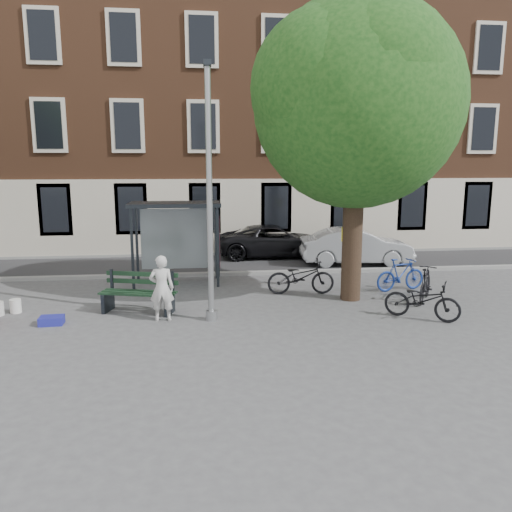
{
  "coord_description": "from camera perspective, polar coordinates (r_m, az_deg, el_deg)",
  "views": [
    {
      "loc": [
        -0.26,
        -11.91,
        3.81
      ],
      "look_at": [
        1.23,
        1.03,
        1.4
      ],
      "focal_mm": 35.0,
      "sensor_mm": 36.0,
      "label": 1
    }
  ],
  "objects": [
    {
      "name": "bus_shelter",
      "position": [
        16.13,
        -7.78,
        3.64
      ],
      "size": [
        2.85,
        1.45,
        2.62
      ],
      "color": "#1E2328",
      "rests_on": "ground"
    },
    {
      "name": "ground",
      "position": [
        12.51,
        -5.1,
        -7.3
      ],
      "size": [
        90.0,
        90.0,
        0.0
      ],
      "primitive_type": "plane",
      "color": "#4C4C4F",
      "rests_on": "ground"
    },
    {
      "name": "curb_far",
      "position": [
        21.25,
        -5.77,
        0.25
      ],
      "size": [
        40.0,
        0.25,
        0.12
      ],
      "primitive_type": "cube",
      "color": "gray",
      "rests_on": "ground"
    },
    {
      "name": "curb_near",
      "position": [
        17.33,
        -5.56,
        -2.08
      ],
      "size": [
        40.0,
        0.25,
        0.12
      ],
      "primitive_type": "cube",
      "color": "gray",
      "rests_on": "ground"
    },
    {
      "name": "painter",
      "position": [
        12.43,
        -10.73,
        -3.64
      ],
      "size": [
        0.6,
        0.39,
        1.64
      ],
      "primitive_type": "imported",
      "rotation": [
        0.0,
        0.0,
        3.14
      ],
      "color": "silver",
      "rests_on": "ground"
    },
    {
      "name": "bike_d",
      "position": [
        14.78,
        18.79,
        -3.05
      ],
      "size": [
        1.3,
        1.63,
        0.99
      ],
      "primitive_type": "imported",
      "rotation": [
        0.0,
        0.0,
        2.55
      ],
      "color": "black",
      "rests_on": "ground"
    },
    {
      "name": "bench",
      "position": [
        13.36,
        -13.22,
        -4.31
      ],
      "size": [
        2.06,
        1.14,
        1.01
      ],
      "rotation": [
        0.0,
        0.0,
        -0.27
      ],
      "color": "#1E2328",
      "rests_on": "ground"
    },
    {
      "name": "blue_crate",
      "position": [
        13.06,
        -22.33,
        -6.83
      ],
      "size": [
        0.57,
        0.43,
        0.2
      ],
      "primitive_type": "cube",
      "rotation": [
        0.0,
        0.0,
        0.06
      ],
      "color": "navy",
      "rests_on": "ground"
    },
    {
      "name": "tree_right",
      "position": [
        14.09,
        11.71,
        17.63
      ],
      "size": [
        5.76,
        5.6,
        8.2
      ],
      "color": "black",
      "rests_on": "ground"
    },
    {
      "name": "building_row",
      "position": [
        25.12,
        -6.22,
        17.7
      ],
      "size": [
        30.0,
        8.0,
        14.0
      ],
      "primitive_type": "cube",
      "color": "brown",
      "rests_on": "ground"
    },
    {
      "name": "bucket_b",
      "position": [
        14.42,
        -25.78,
        -5.17
      ],
      "size": [
        0.37,
        0.37,
        0.36
      ],
      "primitive_type": "cylinder",
      "rotation": [
        0.0,
        0.0,
        0.4
      ],
      "color": "white",
      "rests_on": "ground"
    },
    {
      "name": "bike_b",
      "position": [
        15.8,
        16.19,
        -2.04
      ],
      "size": [
        1.73,
        0.85,
        1.0
      ],
      "primitive_type": "imported",
      "rotation": [
        0.0,
        0.0,
        1.81
      ],
      "color": "navy",
      "rests_on": "ground"
    },
    {
      "name": "lamppost",
      "position": [
        11.96,
        -5.32,
        5.51
      ],
      "size": [
        0.28,
        0.35,
        6.11
      ],
      "color": "#9EA0A3",
      "rests_on": "ground"
    },
    {
      "name": "notice_sign",
      "position": [
        15.32,
        10.26,
        1.35
      ],
      "size": [
        0.33,
        0.12,
        1.96
      ],
      "rotation": [
        0.0,
        0.0,
        0.28
      ],
      "color": "#9EA0A3",
      "rests_on": "ground"
    },
    {
      "name": "car_silver",
      "position": [
        19.49,
        11.35,
        1.07
      ],
      "size": [
        4.33,
        1.84,
        1.39
      ],
      "primitive_type": "imported",
      "rotation": [
        0.0,
        0.0,
        1.48
      ],
      "color": "#A2A4A9",
      "rests_on": "ground"
    },
    {
      "name": "bike_c",
      "position": [
        13.09,
        18.46,
        -4.79
      ],
      "size": [
        1.88,
        1.59,
        0.97
      ],
      "primitive_type": "imported",
      "rotation": [
        0.0,
        0.0,
        0.96
      ],
      "color": "black",
      "rests_on": "ground"
    },
    {
      "name": "car_dark",
      "position": [
        20.79,
        2.11,
        1.75
      ],
      "size": [
        4.77,
        2.22,
        1.32
      ],
      "primitive_type": "imported",
      "rotation": [
        0.0,
        0.0,
        1.57
      ],
      "color": "black",
      "rests_on": "ground"
    },
    {
      "name": "bike_a",
      "position": [
        14.83,
        5.14,
        -2.39
      ],
      "size": [
        2.02,
        0.8,
        1.04
      ],
      "primitive_type": "imported",
      "rotation": [
        0.0,
        0.0,
        1.51
      ],
      "color": "black",
      "rests_on": "ground"
    },
    {
      "name": "road",
      "position": [
        19.29,
        -5.67,
        -0.96
      ],
      "size": [
        40.0,
        4.0,
        0.01
      ],
      "primitive_type": "cube",
      "color": "#28282B",
      "rests_on": "ground"
    }
  ]
}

